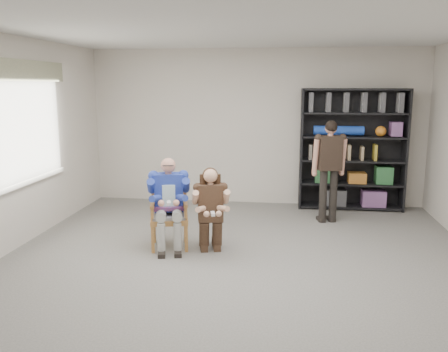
% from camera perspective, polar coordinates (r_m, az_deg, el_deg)
% --- Properties ---
extents(room_shell, '(6.00, 7.00, 2.80)m').
position_cam_1_polar(room_shell, '(5.18, 1.34, 2.50)').
color(room_shell, silver).
rests_on(room_shell, ground).
extents(floor, '(6.00, 7.00, 0.01)m').
position_cam_1_polar(floor, '(5.56, 1.27, -11.92)').
color(floor, '#5F5D57').
rests_on(floor, ground).
extents(window_left, '(0.16, 2.00, 1.75)m').
position_cam_1_polar(window_left, '(7.05, -22.44, 5.80)').
color(window_left, white).
rests_on(window_left, room_shell).
extents(armchair, '(0.65, 0.64, 0.94)m').
position_cam_1_polar(armchair, '(6.38, -6.60, -4.48)').
color(armchair, '#96572D').
rests_on(armchair, floor).
extents(seated_man, '(0.68, 0.84, 1.23)m').
position_cam_1_polar(seated_man, '(6.35, -6.63, -3.25)').
color(seated_man, '#1C3198').
rests_on(seated_man, floor).
extents(kneeling_woman, '(0.63, 0.84, 1.12)m').
position_cam_1_polar(kneeling_woman, '(6.13, -1.61, -4.19)').
color(kneeling_woman, '#332018').
rests_on(kneeling_woman, floor).
extents(bookshelf, '(1.80, 0.38, 2.10)m').
position_cam_1_polar(bookshelf, '(8.53, 15.18, 3.07)').
color(bookshelf, black).
rests_on(bookshelf, floor).
extents(standing_man, '(0.56, 0.40, 1.62)m').
position_cam_1_polar(standing_man, '(7.61, 12.53, 0.47)').
color(standing_man, black).
rests_on(standing_man, floor).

